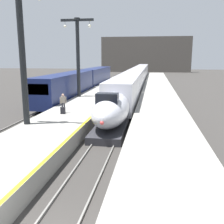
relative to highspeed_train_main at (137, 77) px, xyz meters
name	(u,v)px	position (x,y,z in m)	size (l,w,h in m)	color
platform_left	(93,101)	(-4.05, -22.17, -1.44)	(4.80, 110.00, 1.05)	gray
platform_right	(159,103)	(4.05, -22.17, -1.44)	(4.80, 110.00, 1.05)	gray
platform_left_safety_stripe	(111,97)	(-1.77, -22.17, -0.91)	(0.20, 107.80, 0.01)	yellow
rail_main_left	(122,102)	(-0.75, -19.42, -1.91)	(0.08, 110.00, 0.12)	slate
rail_main_right	(133,102)	(0.75, -19.42, -1.91)	(0.08, 110.00, 0.12)	slate
rail_secondary_left	(64,100)	(-8.85, -19.42, -1.91)	(0.08, 110.00, 0.12)	slate
rail_secondary_right	(74,101)	(-7.35, -19.42, -1.91)	(0.08, 110.00, 0.12)	slate
highspeed_train_main	(137,77)	(0.00, 0.00, 0.00)	(2.92, 76.14, 3.60)	silver
regional_train_adjacent	(84,80)	(-8.10, -10.94, 0.16)	(2.85, 36.60, 3.80)	#141E4C
station_column_mid	(22,43)	(-5.90, -35.93, 4.86)	(4.00, 0.68, 9.65)	black
station_column_far	(78,50)	(-5.90, -22.00, 4.73)	(4.00, 0.68, 9.42)	black
passenger_near_edge	(63,102)	(-4.58, -31.62, 0.07)	(0.54, 0.33, 1.69)	#23232D
rolling_suitcase	(63,110)	(-4.43, -32.19, -0.61)	(0.40, 0.22, 0.98)	black
terminus_back_wall	(146,55)	(0.00, 55.08, 5.03)	(36.00, 2.00, 14.00)	#4C4742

